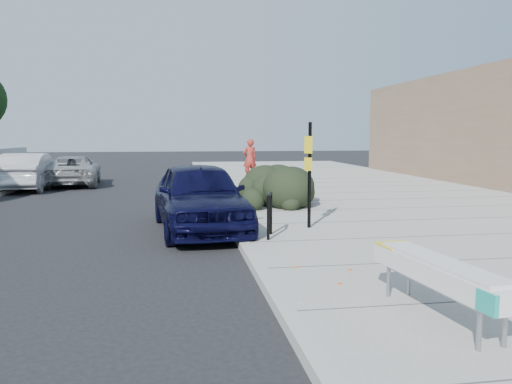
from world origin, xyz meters
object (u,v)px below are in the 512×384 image
at_px(bench, 440,273).
at_px(pedestrian, 250,159).
at_px(sign_post, 309,168).
at_px(wagon_silver, 29,171).
at_px(suv_silver, 73,171).
at_px(bike_rack, 270,211).
at_px(sedan_navy, 199,196).

relative_size(bench, pedestrian, 1.22).
bearing_deg(sign_post, pedestrian, 65.51).
relative_size(wagon_silver, suv_silver, 0.96).
bearing_deg(sign_post, wagon_silver, 107.74).
bearing_deg(bike_rack, sedan_navy, 144.47).
distance_m(bench, sign_post, 5.94).
bearing_deg(pedestrian, wagon_silver, 2.66).
distance_m(sign_post, sedan_navy, 2.73).
xyz_separation_m(sign_post, pedestrian, (0.56, 13.29, -0.42)).
bearing_deg(bike_rack, pedestrian, 99.32).
distance_m(bike_rack, sedan_navy, 2.25).
bearing_deg(bike_rack, bench, -61.51).
bearing_deg(sedan_navy, suv_silver, 108.11).
distance_m(sedan_navy, suv_silver, 12.87).
distance_m(bike_rack, pedestrian, 14.30).
xyz_separation_m(sedan_navy, wagon_silver, (-6.70, 10.18, -0.06)).
distance_m(wagon_silver, pedestrian, 10.02).
bearing_deg(suv_silver, sign_post, 115.63).
bearing_deg(wagon_silver, sedan_navy, 121.14).
height_order(bike_rack, pedestrian, pedestrian).
relative_size(bench, suv_silver, 0.49).
height_order(bench, pedestrian, pedestrian).
bearing_deg(suv_silver, bike_rack, 110.26).
relative_size(sedan_navy, wagon_silver, 1.05).
bearing_deg(pedestrian, sedan_navy, 65.82).
height_order(sign_post, pedestrian, sign_post).
bearing_deg(wagon_silver, suv_silver, -135.24).
xyz_separation_m(sedan_navy, pedestrian, (3.06, 12.44, 0.29)).
relative_size(sign_post, suv_silver, 0.50).
height_order(bike_rack, wagon_silver, wagon_silver).
xyz_separation_m(bench, pedestrian, (0.55, 19.16, 0.42)).
xyz_separation_m(bike_rack, suv_silver, (-6.62, 13.52, -0.04)).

